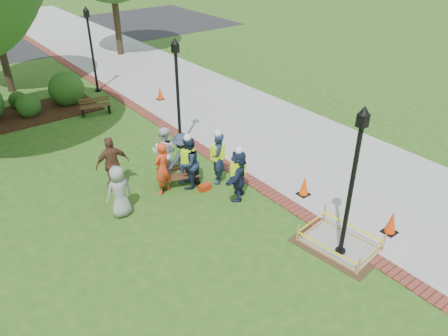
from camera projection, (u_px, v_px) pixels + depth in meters
ground at (235, 217)px, 13.25m from camera, size 100.00×100.00×0.00m
sidewalk at (190, 92)px, 22.76m from camera, size 6.00×60.00×0.02m
brick_edging at (133, 106)px, 21.04m from camera, size 0.50×60.00×0.03m
mulch_bed at (19, 116)px, 19.90m from camera, size 7.00×3.00×0.05m
parking_lot at (3, 42)px, 31.80m from camera, size 36.00×12.00×0.01m
wet_concrete_pad at (340, 239)px, 11.99m from camera, size 1.97×2.49×0.55m
bench_near at (179, 181)px, 14.62m from camera, size 1.44×0.90×0.74m
bench_far at (96, 109)px, 20.07m from camera, size 1.43×0.75×0.74m
cone_front at (392, 223)px, 12.40m from camera, size 0.39×0.39×0.76m
cone_back at (304, 186)px, 14.13m from camera, size 0.37×0.37×0.72m
cone_far at (160, 93)px, 21.65m from camera, size 0.35×0.35×0.69m
toolbox at (205, 187)px, 14.52m from camera, size 0.42×0.23×0.21m
lamp_near at (354, 174)px, 10.61m from camera, size 0.28×0.28×4.26m
lamp_mid at (177, 87)px, 16.11m from camera, size 0.28×0.28×4.26m
lamp_far at (91, 44)px, 21.61m from camera, size 0.28×0.28×4.26m
shrub_c at (31, 115)px, 20.05m from camera, size 1.10×1.10×1.10m
shrub_d at (69, 103)px, 21.41m from camera, size 1.68×1.68×1.68m
shrub_e at (20, 107)px, 20.91m from camera, size 0.85×0.85×0.85m
casual_person_a at (119, 192)px, 12.95m from camera, size 0.56×0.38×1.67m
casual_person_b at (162, 168)px, 14.03m from camera, size 0.66×0.53×1.80m
casual_person_c at (165, 153)px, 14.86m from camera, size 0.67×0.71×1.88m
casual_person_d at (112, 164)px, 14.20m from camera, size 0.65×0.46×1.88m
casual_person_e at (183, 159)px, 14.55m from camera, size 0.59×0.39×1.82m
hivis_worker_a at (238, 173)px, 13.73m from camera, size 0.64×0.62×1.85m
hivis_worker_b at (218, 157)px, 14.54m from camera, size 0.65×0.69×1.96m
hivis_worker_c at (188, 161)px, 14.28m from camera, size 0.68×0.58×1.96m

